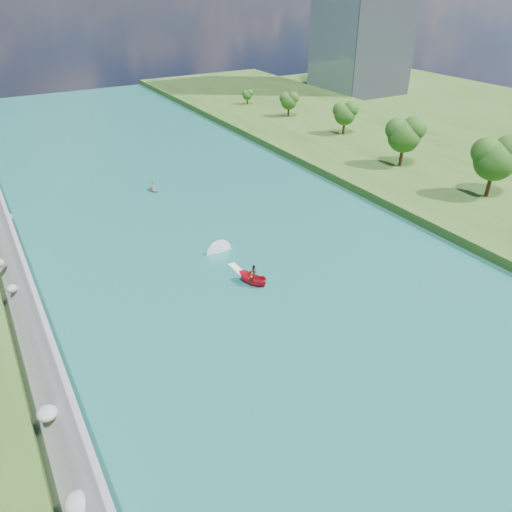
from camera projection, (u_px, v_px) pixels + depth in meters
ground at (334, 346)px, 49.49m from camera, size 260.00×260.00×0.00m
river_water at (239, 259)px, 64.51m from camera, size 55.00×240.00×0.10m
berm_east at (491, 184)px, 85.82m from camera, size 44.00×240.00×1.50m
riprap_bank at (23, 311)px, 51.64m from camera, size 4.76×236.00×4.38m
trees_east at (479, 162)px, 78.71m from camera, size 11.79×136.46×11.26m
motorboat at (245, 272)px, 60.36m from camera, size 3.60×18.82×2.10m
raft at (153, 189)px, 84.65m from camera, size 2.15×2.83×1.56m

